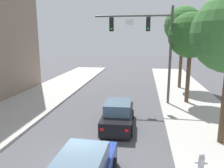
# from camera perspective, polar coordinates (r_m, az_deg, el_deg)

# --- Properties ---
(traffic_signal_mast) EXTENTS (5.99, 0.38, 7.50)m
(traffic_signal_mast) POSITION_cam_1_polar(r_m,az_deg,el_deg) (17.59, 9.57, 11.71)
(traffic_signal_mast) COLOR #514C47
(traffic_signal_mast) RESTS_ON sidewalk_right
(car_lead_black) EXTENTS (1.91, 4.28, 1.60)m
(car_lead_black) POSITION_cam_1_polar(r_m,az_deg,el_deg) (13.46, 1.56, -8.09)
(car_lead_black) COLOR black
(car_lead_black) RESTS_ON ground
(fire_hydrant) EXTENTS (0.48, 0.24, 0.72)m
(fire_hydrant) POSITION_cam_1_polar(r_m,az_deg,el_deg) (9.92, 22.08, -18.11)
(fire_hydrant) COLOR #B2B2B7
(fire_hydrant) RESTS_ON sidewalk_right
(street_tree_second) EXTENTS (3.53, 3.53, 7.12)m
(street_tree_second) POSITION_cam_1_polar(r_m,az_deg,el_deg) (18.49, 19.74, 11.70)
(street_tree_second) COLOR brown
(street_tree_second) RESTS_ON sidewalk_right
(street_tree_third) EXTENTS (3.75, 3.75, 8.27)m
(street_tree_third) POSITION_cam_1_polar(r_m,az_deg,el_deg) (23.95, 17.89, 14.17)
(street_tree_third) COLOR brown
(street_tree_third) RESTS_ON sidewalk_right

